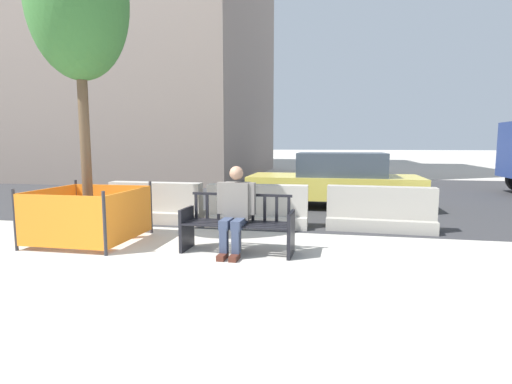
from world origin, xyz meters
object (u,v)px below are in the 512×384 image
Objects in this scene: street_bench at (238,227)px; street_tree at (78,2)px; seated_person at (235,208)px; construction_fence at (89,213)px; jersey_barrier_centre at (257,209)px; car_taxi_near at (336,180)px; jersey_barrier_left at (156,206)px; jersey_barrier_right at (380,212)px.

street_tree is at bearing 175.83° from street_bench.
seated_person is 0.84× the size of construction_fence.
street_bench is at bearing -88.11° from jersey_barrier_centre.
seated_person is 0.65× the size of jersey_barrier_centre.
car_taxi_near reaches higher than seated_person.
street_bench is 0.85× the size of jersey_barrier_left.
street_tree is at bearing -101.64° from jersey_barrier_left.
seated_person is at bearing -112.56° from street_bench.
street_tree is at bearing -153.43° from construction_fence.
jersey_barrier_right is (4.57, 0.05, 0.00)m from jersey_barrier_left.
street_bench is at bearing -41.48° from jersey_barrier_left.
street_tree is at bearing -145.64° from jersey_barrier_centre.
car_taxi_near reaches higher than jersey_barrier_right.
street_tree is at bearing -132.21° from car_taxi_near.
seated_person is at bearing -137.94° from jersey_barrier_right.
jersey_barrier_left is at bearing -143.89° from car_taxi_near.
jersey_barrier_right is at bearing 42.06° from seated_person.
jersey_barrier_right is 5.28m from construction_fence.
jersey_barrier_centre is 1.00× the size of jersey_barrier_right.
jersey_barrier_right is at bearing -72.89° from car_taxi_near.
street_tree is at bearing -159.40° from jersey_barrier_right.
jersey_barrier_centre is at bearing -177.56° from jersey_barrier_right.
street_bench is 3.09m from jersey_barrier_right.
jersey_barrier_centre and jersey_barrier_right have the same top height.
construction_fence is (-4.94, -1.86, 0.14)m from jersey_barrier_right.
jersey_barrier_centre is at bearing -119.10° from car_taxi_near.
car_taxi_near reaches higher than construction_fence.
seated_person reaches higher than jersey_barrier_left.
street_bench is 4.96m from car_taxi_near.
seated_person is 0.25× the size of street_tree.
street_bench is 0.84× the size of jersey_barrier_centre.
street_tree is (-2.61, 0.25, 3.19)m from seated_person.
jersey_barrier_centre is 2.37m from jersey_barrier_right.
jersey_barrier_right is 2.83m from car_taxi_near.
construction_fence is at bearing -145.64° from jersey_barrier_centre.
jersey_barrier_left is at bearing 137.43° from seated_person.
construction_fence reaches higher than street_bench.
jersey_barrier_left and jersey_barrier_right have the same top height.
jersey_barrier_left is 0.39× the size of street_tree.
car_taxi_near is (3.74, 2.73, 0.36)m from jersey_barrier_left.
car_taxi_near is at bearing 47.79° from street_tree.
seated_person is 0.30× the size of car_taxi_near.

